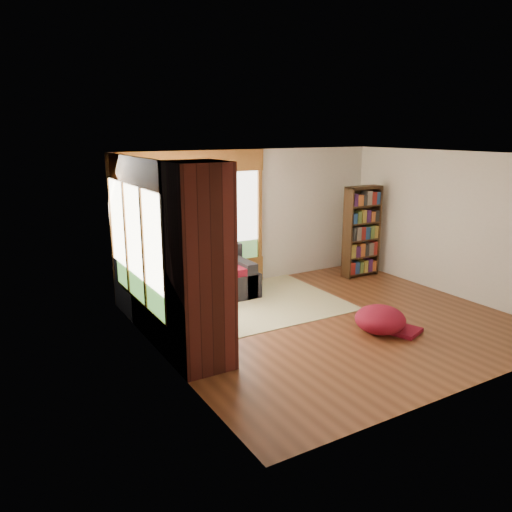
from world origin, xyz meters
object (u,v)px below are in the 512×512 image
sectional_sofa (175,293)px  area_rug (246,304)px  pouf (380,319)px  brick_chimney (199,268)px  dog_brindle (196,277)px  dog_tan (171,265)px  bookshelf (362,232)px

sectional_sofa → area_rug: 1.25m
sectional_sofa → pouf: sectional_sofa is taller
brick_chimney → area_rug: 2.69m
pouf → dog_brindle: size_ratio=0.86×
pouf → dog_tan: 3.44m
area_rug → pouf: bearing=-61.7°
area_rug → pouf: (1.13, -2.09, 0.21)m
area_rug → dog_brindle: 1.42m
bookshelf → dog_tan: (-4.12, 0.02, -0.14)m
area_rug → dog_tan: bearing=162.5°
dog_brindle → area_rug: bearing=-68.0°
pouf → dog_tan: dog_tan is taller
sectional_sofa → dog_tan: (-0.03, 0.04, 0.49)m
sectional_sofa → dog_brindle: dog_brindle is taller
dog_brindle → brick_chimney: bearing=159.3°
pouf → dog_brindle: dog_brindle is taller
dog_brindle → sectional_sofa: bearing=4.9°
sectional_sofa → area_rug: size_ratio=0.68×
area_rug → dog_brindle: size_ratio=3.68×
pouf → dog_brindle: (-2.24, 1.65, 0.56)m
sectional_sofa → pouf: bearing=-50.1°
area_rug → dog_brindle: (-1.11, -0.43, 0.77)m
sectional_sofa → area_rug: (1.17, -0.34, -0.30)m
area_rug → sectional_sofa: bearing=164.0°
brick_chimney → bookshelf: bearing=24.5°
area_rug → pouf: pouf is taller
area_rug → bookshelf: size_ratio=1.73×
bookshelf → dog_brindle: bearing=-168.9°
area_rug → bookshelf: bookshelf is taller
bookshelf → pouf: (-1.80, -2.45, -0.72)m
dog_tan → dog_brindle: (0.09, -0.81, -0.02)m
sectional_sofa → bookshelf: bearing=-3.3°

